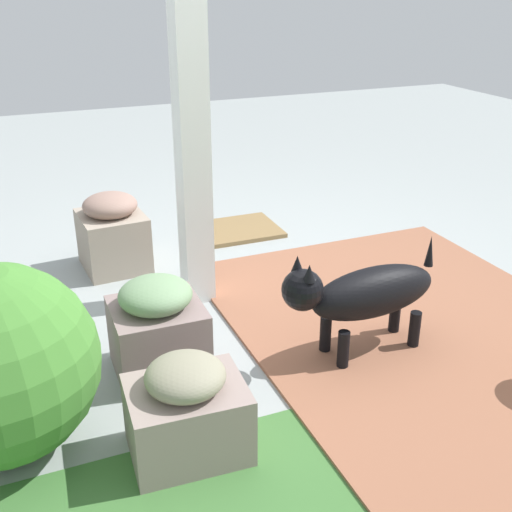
{
  "coord_description": "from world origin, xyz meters",
  "views": [
    {
      "loc": [
        1.17,
        2.98,
        1.7
      ],
      "look_at": [
        0.04,
        0.25,
        0.38
      ],
      "focal_mm": 44.47,
      "sensor_mm": 36.0,
      "label": 1
    }
  ],
  "objects_px": {
    "stone_planter_far": "(187,411)",
    "porch_pillar": "(190,87)",
    "stone_planter_mid": "(158,328)",
    "stone_planter_nearest": "(113,233)",
    "dog": "(363,293)",
    "doormat": "(234,230)"
  },
  "relations": [
    {
      "from": "stone_planter_nearest",
      "to": "stone_planter_mid",
      "type": "relative_size",
      "value": 1.05
    },
    {
      "from": "stone_planter_nearest",
      "to": "stone_planter_mid",
      "type": "height_order",
      "value": "stone_planter_nearest"
    },
    {
      "from": "stone_planter_far",
      "to": "doormat",
      "type": "relative_size",
      "value": 0.73
    },
    {
      "from": "stone_planter_mid",
      "to": "doormat",
      "type": "height_order",
      "value": "stone_planter_mid"
    },
    {
      "from": "porch_pillar",
      "to": "stone_planter_nearest",
      "type": "height_order",
      "value": "porch_pillar"
    },
    {
      "from": "stone_planter_far",
      "to": "porch_pillar",
      "type": "bearing_deg",
      "value": -109.37
    },
    {
      "from": "stone_planter_mid",
      "to": "doormat",
      "type": "xyz_separation_m",
      "value": [
        -0.93,
        -1.49,
        -0.21
      ]
    },
    {
      "from": "stone_planter_mid",
      "to": "stone_planter_nearest",
      "type": "bearing_deg",
      "value": -91.35
    },
    {
      "from": "dog",
      "to": "doormat",
      "type": "height_order",
      "value": "dog"
    },
    {
      "from": "stone_planter_far",
      "to": "dog",
      "type": "bearing_deg",
      "value": -160.33
    },
    {
      "from": "dog",
      "to": "doormat",
      "type": "relative_size",
      "value": 1.31
    },
    {
      "from": "stone_planter_mid",
      "to": "stone_planter_far",
      "type": "relative_size",
      "value": 1.01
    },
    {
      "from": "stone_planter_nearest",
      "to": "dog",
      "type": "height_order",
      "value": "dog"
    },
    {
      "from": "stone_planter_far",
      "to": "doormat",
      "type": "height_order",
      "value": "stone_planter_far"
    },
    {
      "from": "stone_planter_nearest",
      "to": "dog",
      "type": "xyz_separation_m",
      "value": [
        -0.9,
        1.46,
        0.1
      ]
    },
    {
      "from": "porch_pillar",
      "to": "stone_planter_mid",
      "type": "bearing_deg",
      "value": 58.26
    },
    {
      "from": "porch_pillar",
      "to": "stone_planter_far",
      "type": "distance_m",
      "value": 1.63
    },
    {
      "from": "porch_pillar",
      "to": "stone_planter_nearest",
      "type": "xyz_separation_m",
      "value": [
        0.36,
        -0.59,
        -0.95
      ]
    },
    {
      "from": "stone_planter_nearest",
      "to": "dog",
      "type": "relative_size",
      "value": 0.59
    },
    {
      "from": "porch_pillar",
      "to": "stone_planter_mid",
      "type": "xyz_separation_m",
      "value": [
        0.39,
        0.63,
        -0.97
      ]
    },
    {
      "from": "stone_planter_nearest",
      "to": "stone_planter_far",
      "type": "bearing_deg",
      "value": 87.82
    },
    {
      "from": "porch_pillar",
      "to": "stone_planter_mid",
      "type": "height_order",
      "value": "porch_pillar"
    }
  ]
}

